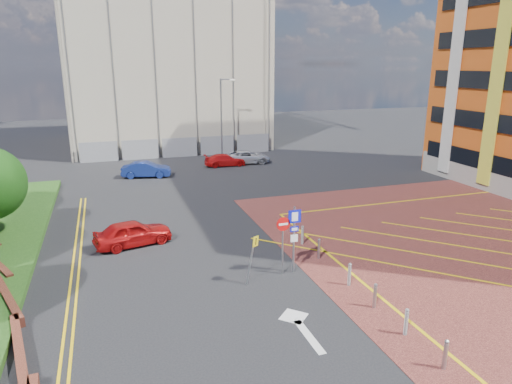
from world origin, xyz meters
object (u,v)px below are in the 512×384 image
warning_sign (252,254)px  car_red_left (133,233)px  car_red_back (225,160)px  car_silver_back (247,157)px  lamp_back (222,115)px  sign_cluster (290,233)px  car_blue_back (146,169)px

warning_sign → car_red_left: size_ratio=0.56×
warning_sign → car_red_back: warning_sign is taller
car_silver_back → lamp_back: bearing=32.6°
sign_cluster → car_red_left: (-6.62, 5.78, -1.26)m
car_red_left → car_red_back: 20.03m
sign_cluster → warning_sign: (-1.96, -0.50, -0.52)m
sign_cluster → car_red_back: sign_cluster is taller
sign_cluster → warning_sign: 2.08m
lamp_back → car_blue_back: bearing=-144.4°
warning_sign → car_blue_back: (-2.52, 21.60, -0.76)m
car_silver_back → warning_sign: bearing=169.7°
car_red_left → car_red_back: car_red_left is taller
car_red_back → car_silver_back: (2.30, 0.47, 0.06)m
warning_sign → car_silver_back: size_ratio=0.50×
lamp_back → warning_sign: lamp_back is taller
car_red_left → car_red_back: bearing=-42.1°
lamp_back → car_blue_back: size_ratio=1.96×
car_blue_back → car_red_left: bearing=-175.9°
car_silver_back → car_blue_back: bearing=111.7°
sign_cluster → warning_sign: sign_cluster is taller
car_red_left → lamp_back: bearing=-39.2°
sign_cluster → warning_sign: size_ratio=1.42×
car_blue_back → warning_sign: bearing=-161.3°
sign_cluster → car_blue_back: 21.61m
lamp_back → car_silver_back: (1.58, -3.23, -3.73)m
car_blue_back → car_silver_back: car_blue_back is taller
car_blue_back → car_red_back: bearing=-61.6°
sign_cluster → warning_sign: bearing=-165.7°
warning_sign → sign_cluster: bearing=14.3°
warning_sign → car_silver_back: bearing=73.2°
car_red_left → car_blue_back: (2.14, 15.32, -0.02)m
car_red_left → car_red_back: size_ratio=1.03×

